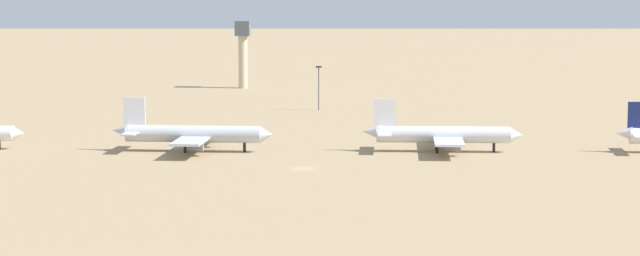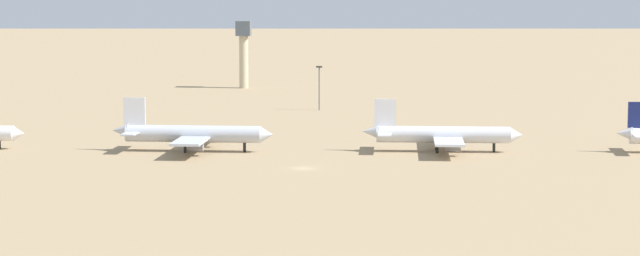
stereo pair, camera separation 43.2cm
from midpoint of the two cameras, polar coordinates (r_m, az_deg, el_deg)
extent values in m
plane|color=#9E8460|center=(247.47, -0.72, -1.91)|extent=(4000.00, 4000.00, 0.00)
cone|color=white|center=(283.53, -13.94, -0.25)|extent=(2.66, 3.35, 3.30)
cylinder|color=black|center=(285.35, -14.79, -0.77)|extent=(0.61, 0.61, 1.91)
cylinder|color=silver|center=(273.05, -5.94, -0.27)|extent=(30.62, 4.61, 3.82)
cone|color=silver|center=(270.35, -2.48, -0.31)|extent=(2.96, 3.70, 3.63)
cone|color=silver|center=(276.64, -9.31, -0.11)|extent=(3.90, 3.34, 3.24)
cube|color=white|center=(275.35, -8.68, 0.79)|extent=(4.97, 0.61, 6.20)
cube|color=silver|center=(279.55, -8.47, -0.07)|extent=(3.22, 6.57, 0.34)
cube|color=silver|center=(272.20, -8.85, -0.26)|extent=(3.22, 6.57, 0.34)
cube|color=silver|center=(272.94, -5.74, -0.39)|extent=(7.28, 30.69, 0.53)
cylinder|color=slate|center=(279.90, -5.27, -0.48)|extent=(3.49, 2.19, 2.10)
cylinder|color=slate|center=(265.96, -5.82, -0.88)|extent=(3.49, 2.19, 2.10)
cylinder|color=black|center=(271.44, -3.52, -0.92)|extent=(0.67, 0.67, 2.10)
cylinder|color=black|center=(275.93, -6.13, -0.82)|extent=(0.67, 0.67, 2.10)
cylinder|color=black|center=(271.48, -6.32, -0.95)|extent=(0.67, 0.67, 2.10)
cylinder|color=silver|center=(272.38, 5.86, -0.31)|extent=(29.85, 3.85, 3.73)
cone|color=silver|center=(273.56, 9.25, -0.33)|extent=(2.81, 3.55, 3.54)
cone|color=silver|center=(272.11, 2.44, -0.17)|extent=(3.74, 3.18, 3.17)
cube|color=white|center=(271.58, 3.12, 0.74)|extent=(4.85, 0.49, 6.06)
cube|color=silver|center=(275.80, 3.11, -0.12)|extent=(3.01, 6.35, 0.34)
cube|color=silver|center=(268.39, 3.11, -0.31)|extent=(3.01, 6.35, 0.34)
cube|color=silver|center=(272.49, 6.05, -0.43)|extent=(6.46, 29.86, 0.52)
cylinder|color=slate|center=(279.63, 6.17, -0.51)|extent=(3.36, 2.06, 2.05)
cylinder|color=slate|center=(265.78, 6.32, -0.90)|extent=(3.36, 2.06, 2.05)
cylinder|color=black|center=(273.47, 8.22, -0.93)|extent=(0.65, 0.65, 2.05)
cylinder|color=black|center=(274.92, 5.54, -0.85)|extent=(0.65, 0.65, 2.05)
cylinder|color=black|center=(270.49, 5.57, -0.97)|extent=(0.65, 0.65, 2.05)
cone|color=white|center=(278.53, 14.14, -0.24)|extent=(3.71, 3.20, 3.05)
cube|color=navy|center=(278.50, 14.79, 0.60)|extent=(4.67, 0.65, 5.82)
cube|color=white|center=(282.51, 14.66, -0.20)|extent=(3.12, 6.21, 0.32)
cube|color=white|center=(275.48, 14.87, -0.38)|extent=(3.12, 6.21, 0.32)
cylinder|color=#C6B793|center=(436.28, -3.58, 3.12)|extent=(3.20, 3.20, 18.77)
cube|color=#4C5660|center=(435.66, -3.59, 4.70)|extent=(5.20, 5.20, 5.30)
cylinder|color=#59595E|center=(359.75, 0.00, 1.85)|extent=(0.36, 0.36, 12.66)
cube|color=#333333|center=(359.24, 0.00, 2.89)|extent=(1.80, 0.50, 0.50)
camera|label=1|loc=(0.22, -89.95, 0.01)|focal=68.08mm
camera|label=2|loc=(0.22, 90.05, -0.01)|focal=68.08mm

